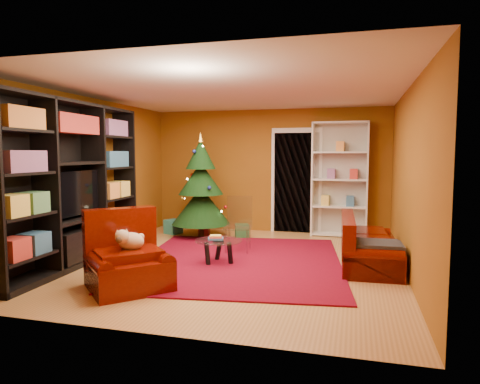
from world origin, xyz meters
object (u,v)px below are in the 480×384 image
(white_bookshelf, at_px, (339,180))
(armchair, at_px, (128,258))
(dog, at_px, (131,241))
(gift_box_green, at_px, (242,231))
(rug, at_px, (239,261))
(christmas_tree, at_px, (201,186))
(gift_box_red, at_px, (204,230))
(acrylic_chair, at_px, (238,227))
(coffee_table, at_px, (219,252))
(gift_box_teal, at_px, (173,227))
(sofa, at_px, (369,241))
(media_unit, at_px, (71,184))

(white_bookshelf, relative_size, armchair, 2.35)
(dog, bearing_deg, gift_box_green, 35.92)
(rug, xyz_separation_m, christmas_tree, (-1.26, 1.75, 1.01))
(gift_box_green, bearing_deg, white_bookshelf, 21.10)
(gift_box_red, xyz_separation_m, acrylic_chair, (1.07, -1.27, 0.32))
(armchair, height_order, coffee_table, armchair)
(rug, bearing_deg, gift_box_teal, 135.54)
(sofa, bearing_deg, christmas_tree, 63.20)
(gift_box_green, relative_size, armchair, 0.27)
(rug, distance_m, gift_box_green, 1.89)
(white_bookshelf, height_order, dog, white_bookshelf)
(sofa, bearing_deg, armchair, 121.17)
(rug, height_order, armchair, armchair)
(rug, relative_size, acrylic_chair, 4.22)
(gift_box_red, bearing_deg, dog, -85.29)
(rug, relative_size, sofa, 2.04)
(christmas_tree, distance_m, gift_box_teal, 1.12)
(media_unit, bearing_deg, sofa, 12.83)
(rug, xyz_separation_m, gift_box_green, (-0.43, 1.83, 0.12))
(white_bookshelf, bearing_deg, acrylic_chair, -128.50)
(gift_box_green, relative_size, coffee_table, 0.38)
(rug, xyz_separation_m, acrylic_chair, (-0.18, 0.61, 0.42))
(gift_box_teal, distance_m, sofa, 4.21)
(christmas_tree, height_order, acrylic_chair, christmas_tree)
(christmas_tree, relative_size, white_bookshelf, 0.89)
(media_unit, xyz_separation_m, dog, (1.39, -0.74, -0.63))
(gift_box_teal, bearing_deg, rug, -44.46)
(sofa, relative_size, acrylic_chair, 2.07)
(white_bookshelf, bearing_deg, gift_box_red, -165.14)
(white_bookshelf, height_order, armchair, white_bookshelf)
(media_unit, relative_size, dog, 7.91)
(gift_box_teal, xyz_separation_m, gift_box_green, (1.51, -0.07, -0.01))
(gift_box_green, relative_size, dog, 0.67)
(media_unit, distance_m, christmas_tree, 2.80)
(gift_box_teal, bearing_deg, white_bookshelf, 10.79)
(armchair, distance_m, acrylic_chair, 2.37)
(christmas_tree, relative_size, dog, 5.24)
(dog, height_order, coffee_table, dog)
(coffee_table, bearing_deg, gift_box_red, 115.40)
(gift_box_red, height_order, dog, dog)
(media_unit, height_order, dog, media_unit)
(white_bookshelf, distance_m, coffee_table, 3.35)
(armchair, bearing_deg, christmas_tree, 49.87)
(rug, distance_m, gift_box_teal, 2.72)
(rug, distance_m, armchair, 1.93)
(dog, distance_m, acrylic_chair, 2.31)
(sofa, bearing_deg, coffee_table, 100.04)
(gift_box_teal, relative_size, armchair, 0.29)
(christmas_tree, height_order, gift_box_red, christmas_tree)
(christmas_tree, xyz_separation_m, gift_box_teal, (-0.68, 0.15, -0.87))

